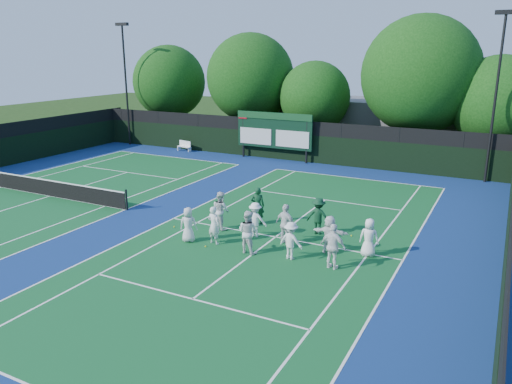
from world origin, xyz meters
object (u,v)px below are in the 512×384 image
at_px(bench, 185,146).
at_px(coach_left, 258,206).
at_px(tennis_net, 49,188).
at_px(scoreboard, 274,131).

height_order(bench, coach_left, coach_left).
height_order(tennis_net, coach_left, coach_left).
relative_size(scoreboard, coach_left, 3.38).
bearing_deg(tennis_net, bench, 93.77).
height_order(scoreboard, bench, scoreboard).
xyz_separation_m(scoreboard, coach_left, (5.48, -13.33, -1.30)).
distance_m(bench, coach_left, 18.76).
relative_size(bench, coach_left, 0.77).
bearing_deg(tennis_net, coach_left, 5.73).
distance_m(scoreboard, bench, 8.13).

